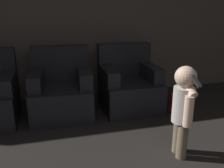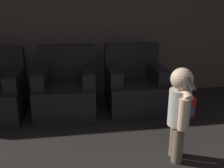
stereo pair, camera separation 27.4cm
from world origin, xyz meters
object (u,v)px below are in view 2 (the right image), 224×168
(armchair_right, at_px, (134,86))
(toy_backpack, at_px, (185,106))
(armchair_middle, at_px, (67,90))
(person_toddler, at_px, (180,108))

(armchair_right, height_order, toy_backpack, armchair_right)
(toy_backpack, bearing_deg, armchair_middle, 165.69)
(person_toddler, xyz_separation_m, toy_backpack, (0.50, 0.91, -0.40))
(person_toddler, bearing_deg, armchair_middle, -133.20)
(armchair_middle, height_order, armchair_right, same)
(armchair_right, bearing_deg, toy_backpack, -33.04)
(armchair_middle, relative_size, person_toddler, 0.99)
(armchair_middle, xyz_separation_m, armchair_right, (0.94, 0.00, 0.00))
(armchair_right, relative_size, person_toddler, 0.99)
(armchair_right, xyz_separation_m, person_toddler, (0.10, -1.30, 0.21))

